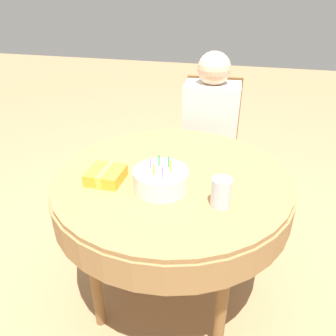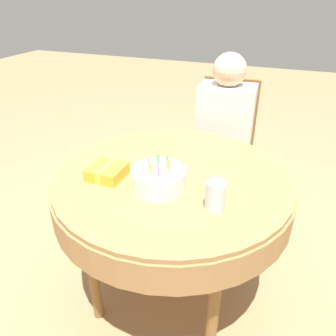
{
  "view_description": "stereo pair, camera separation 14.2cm",
  "coord_description": "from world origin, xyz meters",
  "px_view_note": "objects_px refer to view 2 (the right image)",
  "views": [
    {
      "loc": [
        0.3,
        -1.24,
        1.49
      ],
      "look_at": [
        -0.01,
        -0.04,
        0.79
      ],
      "focal_mm": 35.0,
      "sensor_mm": 36.0,
      "label": 1
    },
    {
      "loc": [
        0.44,
        -1.2,
        1.49
      ],
      "look_at": [
        -0.01,
        -0.04,
        0.79
      ],
      "focal_mm": 35.0,
      "sensor_mm": 36.0,
      "label": 2
    }
  ],
  "objects_px": {
    "chair": "(224,147)",
    "drinking_glass": "(215,196)",
    "person": "(224,127)",
    "birthday_cake": "(159,179)",
    "gift_box": "(107,172)"
  },
  "relations": [
    {
      "from": "chair",
      "to": "drinking_glass",
      "type": "bearing_deg",
      "value": -83.63
    },
    {
      "from": "person",
      "to": "birthday_cake",
      "type": "distance_m",
      "value": 0.91
    },
    {
      "from": "chair",
      "to": "drinking_glass",
      "type": "height_order",
      "value": "chair"
    },
    {
      "from": "birthday_cake",
      "to": "gift_box",
      "type": "height_order",
      "value": "birthday_cake"
    },
    {
      "from": "person",
      "to": "drinking_glass",
      "type": "bearing_deg",
      "value": -82.98
    },
    {
      "from": "person",
      "to": "drinking_glass",
      "type": "xyz_separation_m",
      "value": [
        0.17,
        -0.96,
        0.11
      ]
    },
    {
      "from": "drinking_glass",
      "to": "person",
      "type": "bearing_deg",
      "value": 99.99
    },
    {
      "from": "birthday_cake",
      "to": "drinking_glass",
      "type": "xyz_separation_m",
      "value": [
        0.25,
        -0.06,
        0.02
      ]
    },
    {
      "from": "gift_box",
      "to": "chair",
      "type": "bearing_deg",
      "value": 71.69
    },
    {
      "from": "person",
      "to": "gift_box",
      "type": "height_order",
      "value": "person"
    },
    {
      "from": "chair",
      "to": "birthday_cake",
      "type": "distance_m",
      "value": 1.04
    },
    {
      "from": "birthday_cake",
      "to": "drinking_glass",
      "type": "bearing_deg",
      "value": -13.3
    },
    {
      "from": "chair",
      "to": "gift_box",
      "type": "xyz_separation_m",
      "value": [
        -0.33,
        -1.0,
        0.27
      ]
    },
    {
      "from": "person",
      "to": "drinking_glass",
      "type": "height_order",
      "value": "person"
    },
    {
      "from": "drinking_glass",
      "to": "gift_box",
      "type": "xyz_separation_m",
      "value": [
        -0.5,
        0.06,
        -0.03
      ]
    }
  ]
}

